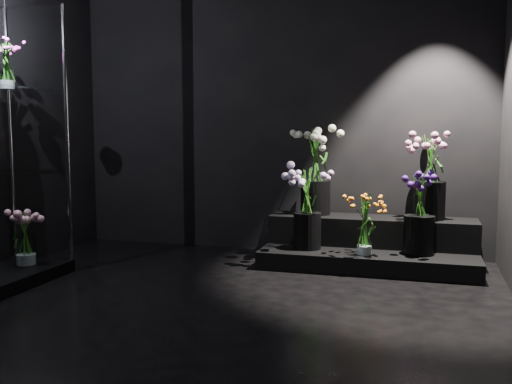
% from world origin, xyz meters
% --- Properties ---
extents(floor, '(4.00, 4.00, 0.00)m').
position_xyz_m(floor, '(0.00, 0.00, 0.00)').
color(floor, black).
rests_on(floor, ground).
extents(wall_back, '(4.00, 0.00, 4.00)m').
position_xyz_m(wall_back, '(0.00, 2.00, 1.40)').
color(wall_back, black).
rests_on(wall_back, floor).
extents(display_riser, '(1.80, 0.80, 0.40)m').
position_xyz_m(display_riser, '(0.94, 1.64, 0.17)').
color(display_riser, black).
rests_on(display_riser, floor).
extents(bouquet_orange_bells, '(0.31, 0.31, 0.50)m').
position_xyz_m(bouquet_orange_bells, '(0.92, 1.31, 0.41)').
color(bouquet_orange_bells, white).
rests_on(bouquet_orange_bells, display_riser).
extents(bouquet_lilac, '(0.41, 0.41, 0.71)m').
position_xyz_m(bouquet_lilac, '(0.42, 1.43, 0.56)').
color(bouquet_lilac, black).
rests_on(bouquet_lilac, display_riser).
extents(bouquet_purple, '(0.40, 0.40, 0.70)m').
position_xyz_m(bouquet_purple, '(1.35, 1.47, 0.54)').
color(bouquet_purple, black).
rests_on(bouquet_purple, display_riser).
extents(bouquet_cream_roses, '(0.38, 0.38, 0.78)m').
position_xyz_m(bouquet_cream_roses, '(0.42, 1.78, 0.83)').
color(bouquet_cream_roses, black).
rests_on(bouquet_cream_roses, display_riser).
extents(bouquet_pink_roses, '(0.42, 0.42, 0.72)m').
position_xyz_m(bouquet_pink_roses, '(1.42, 1.77, 0.81)').
color(bouquet_pink_roses, black).
rests_on(bouquet_pink_roses, display_riser).
extents(bouquet_case_magenta, '(0.28, 0.28, 0.40)m').
position_xyz_m(bouquet_case_magenta, '(-1.74, 0.39, 1.68)').
color(bouquet_case_magenta, white).
rests_on(bouquet_case_magenta, display_case).
extents(bouquet_case_base_pink, '(0.31, 0.31, 0.45)m').
position_xyz_m(bouquet_case_base_pink, '(-1.65, 0.42, 0.33)').
color(bouquet_case_base_pink, white).
rests_on(bouquet_case_base_pink, display_case).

